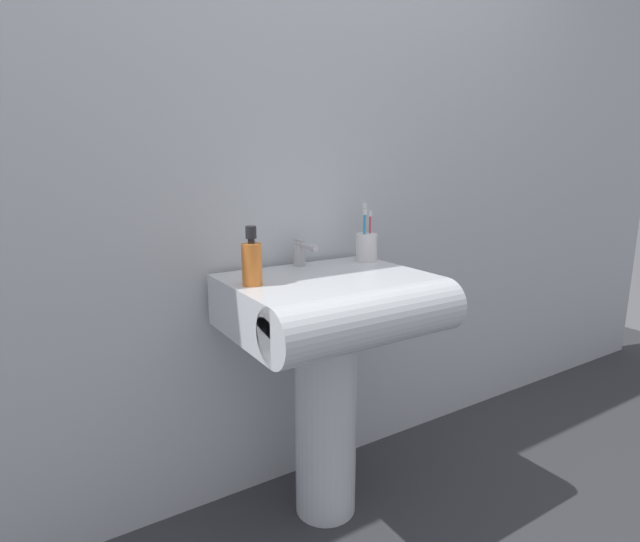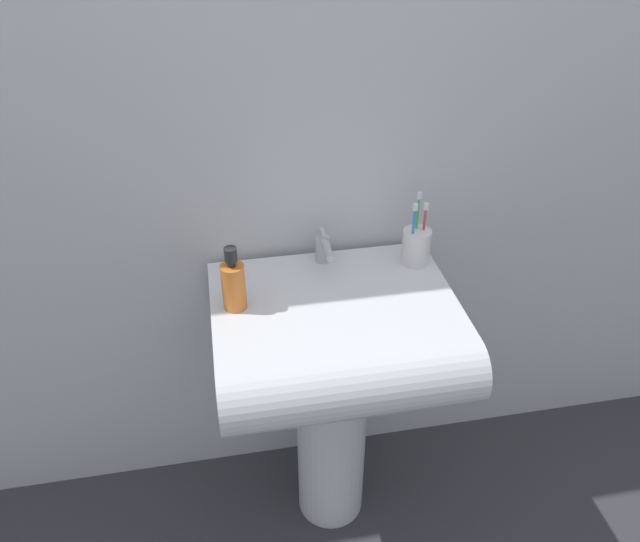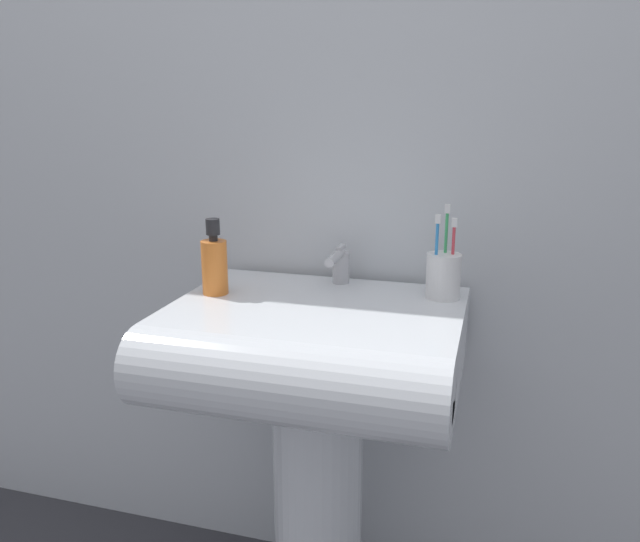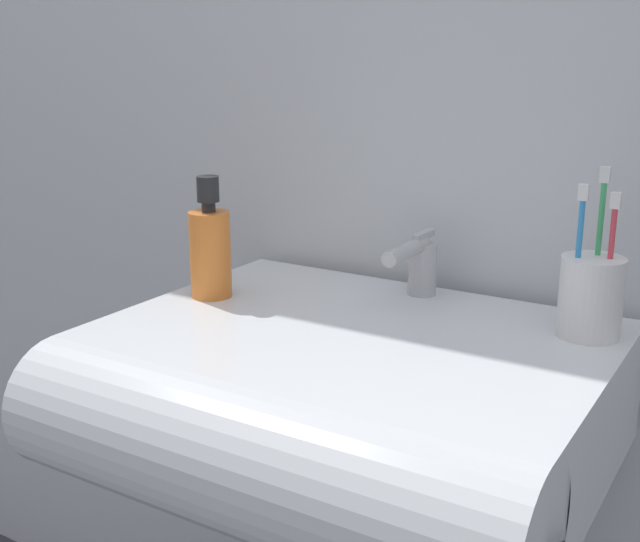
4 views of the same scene
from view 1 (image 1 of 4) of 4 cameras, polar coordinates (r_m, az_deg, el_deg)
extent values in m
plane|color=#38383D|center=(1.98, 0.62, -25.39)|extent=(6.00, 6.00, 0.00)
cube|color=silver|center=(1.80, -4.10, 11.87)|extent=(5.00, 0.05, 2.40)
cylinder|color=white|center=(1.79, 0.65, -16.69)|extent=(0.21, 0.21, 0.69)
cube|color=white|center=(1.63, 0.69, -3.44)|extent=(0.64, 0.46, 0.17)
cylinder|color=white|center=(1.45, 5.60, -5.48)|extent=(0.64, 0.17, 0.17)
cylinder|color=#B7B7BC|center=(1.76, -2.38, 1.83)|extent=(0.04, 0.04, 0.08)
cylinder|color=#B7B7BC|center=(1.70, -1.45, 2.82)|extent=(0.02, 0.11, 0.02)
cube|color=#B7B7BC|center=(1.75, -2.40, 3.47)|extent=(0.01, 0.06, 0.01)
cylinder|color=white|center=(1.85, 5.33, 2.71)|extent=(0.08, 0.08, 0.10)
cylinder|color=#338CD8|center=(1.83, 5.10, 3.96)|extent=(0.01, 0.01, 0.16)
cube|color=white|center=(1.81, 5.16, 6.74)|extent=(0.01, 0.01, 0.02)
cylinder|color=#D83F4C|center=(1.86, 5.71, 3.96)|extent=(0.01, 0.01, 0.15)
cube|color=white|center=(1.85, 5.77, 6.55)|extent=(0.01, 0.01, 0.02)
cylinder|color=#3FB266|center=(1.85, 5.07, 4.40)|extent=(0.01, 0.01, 0.18)
cube|color=white|center=(1.84, 5.12, 7.44)|extent=(0.01, 0.01, 0.02)
cylinder|color=orange|center=(1.49, -7.79, 0.75)|extent=(0.06, 0.06, 0.13)
cylinder|color=#262628|center=(1.48, -7.87, 3.43)|extent=(0.02, 0.02, 0.01)
cylinder|color=#262628|center=(1.47, -7.90, 4.41)|extent=(0.03, 0.03, 0.04)
camera|label=2|loc=(0.85, 65.57, 53.04)|focal=35.00mm
camera|label=3|loc=(1.23, 56.38, 10.22)|focal=35.00mm
camera|label=4|loc=(1.40, 39.51, 9.18)|focal=45.00mm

